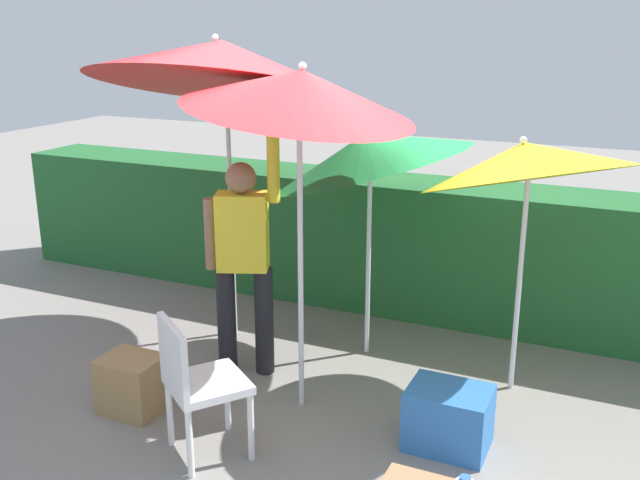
{
  "coord_description": "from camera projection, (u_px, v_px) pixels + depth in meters",
  "views": [
    {
      "loc": [
        1.97,
        -4.02,
        2.54
      ],
      "look_at": [
        0.0,
        0.3,
        1.1
      ],
      "focal_mm": 40.66,
      "sensor_mm": 36.0,
      "label": 1
    }
  ],
  "objects": [
    {
      "name": "umbrella_navy",
      "position": [
        301.0,
        92.0,
        4.41
      ],
      "size": [
        1.49,
        1.47,
        2.38
      ],
      "color": "silver",
      "rests_on": "ground_plane"
    },
    {
      "name": "umbrella_yellow",
      "position": [
        526.0,
        161.0,
        4.74
      ],
      "size": [
        1.5,
        1.44,
        2.06
      ],
      "color": "silver",
      "rests_on": "ground_plane"
    },
    {
      "name": "umbrella_orange",
      "position": [
        221.0,
        64.0,
        5.53
      ],
      "size": [
        2.05,
        2.07,
        2.65
      ],
      "color": "silver",
      "rests_on": "ground_plane"
    },
    {
      "name": "cooler_box",
      "position": [
        448.0,
        418.0,
        4.46
      ],
      "size": [
        0.5,
        0.38,
        0.39
      ],
      "primitive_type": "cube",
      "color": "#2D6BB7",
      "rests_on": "ground_plane"
    },
    {
      "name": "crate_cardboard",
      "position": [
        132.0,
        384.0,
        4.88
      ],
      "size": [
        0.4,
        0.33,
        0.39
      ],
      "primitive_type": "cube",
      "color": "#9E7A4C",
      "rests_on": "ground_plane"
    },
    {
      "name": "umbrella_rainbow",
      "position": [
        369.0,
        151.0,
        5.3
      ],
      "size": [
        1.51,
        1.5,
        1.97
      ],
      "color": "silver",
      "rests_on": "ground_plane"
    },
    {
      "name": "person_vendor",
      "position": [
        243.0,
        253.0,
        5.21
      ],
      "size": [
        0.54,
        0.34,
        1.88
      ],
      "color": "black",
      "rests_on": "ground_plane"
    },
    {
      "name": "hedge_row",
      "position": [
        397.0,
        244.0,
        6.59
      ],
      "size": [
        8.0,
        0.7,
        1.19
      ],
      "primitive_type": "cube",
      "color": "#23602D",
      "rests_on": "ground_plane"
    },
    {
      "name": "chair_plastic",
      "position": [
        196.0,
        380.0,
        4.27
      ],
      "size": [
        0.62,
        0.62,
        0.89
      ],
      "color": "silver",
      "rests_on": "ground_plane"
    },
    {
      "name": "ground_plane",
      "position": [
        302.0,
        403.0,
        5.02
      ],
      "size": [
        24.0,
        24.0,
        0.0
      ],
      "primitive_type": "plane",
      "color": "gray"
    }
  ]
}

